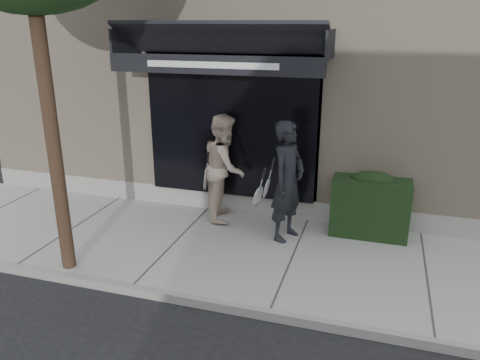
% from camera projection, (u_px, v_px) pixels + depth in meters
% --- Properties ---
extents(ground, '(80.00, 80.00, 0.00)m').
position_uv_depth(ground, '(292.00, 263.00, 7.46)').
color(ground, black).
rests_on(ground, ground).
extents(sidewalk, '(20.00, 3.00, 0.12)m').
position_uv_depth(sidewalk, '(292.00, 260.00, 7.44)').
color(sidewalk, '#9F9F9A').
rests_on(sidewalk, ground).
extents(curb, '(20.00, 0.10, 0.14)m').
position_uv_depth(curb, '(269.00, 315.00, 6.04)').
color(curb, gray).
rests_on(curb, ground).
extents(building_facade, '(14.30, 8.04, 5.64)m').
position_uv_depth(building_facade, '(336.00, 62.00, 11.06)').
color(building_facade, '#C0AC93').
rests_on(building_facade, ground).
extents(hedge, '(1.30, 0.70, 1.14)m').
position_uv_depth(hedge, '(370.00, 205.00, 8.07)').
color(hedge, black).
rests_on(hedge, sidewalk).
extents(pedestrian_front, '(0.88, 0.92, 2.04)m').
position_uv_depth(pedestrian_front, '(288.00, 181.00, 7.76)').
color(pedestrian_front, black).
rests_on(pedestrian_front, sidewalk).
extents(pedestrian_back, '(0.93, 1.10, 1.98)m').
position_uv_depth(pedestrian_back, '(225.00, 167.00, 8.62)').
color(pedestrian_back, beige).
rests_on(pedestrian_back, sidewalk).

